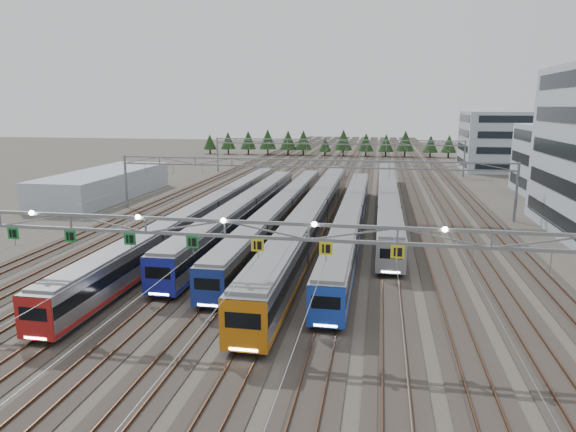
% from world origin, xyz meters
% --- Properties ---
extents(ground, '(400.00, 400.00, 0.00)m').
position_xyz_m(ground, '(0.00, 0.00, 0.00)').
color(ground, '#47423A').
rests_on(ground, ground).
extents(track_bed, '(54.00, 260.00, 5.42)m').
position_xyz_m(track_bed, '(0.00, 100.00, 1.49)').
color(track_bed, '#2D2823').
rests_on(track_bed, ground).
extents(train_a, '(2.66, 68.11, 3.46)m').
position_xyz_m(train_a, '(-11.25, 29.25, 1.98)').
color(train_a, black).
rests_on(train_a, ground).
extents(train_b, '(2.83, 53.43, 3.69)m').
position_xyz_m(train_b, '(-6.75, 30.58, 2.10)').
color(train_b, black).
rests_on(train_b, ground).
extents(train_c, '(2.68, 58.98, 3.49)m').
position_xyz_m(train_c, '(-2.25, 31.90, 1.99)').
color(train_c, black).
rests_on(train_c, ground).
extents(train_d, '(3.04, 68.91, 3.96)m').
position_xyz_m(train_d, '(2.25, 30.33, 2.23)').
color(train_d, black).
rests_on(train_d, ground).
extents(train_e, '(2.68, 58.26, 3.48)m').
position_xyz_m(train_e, '(6.75, 29.48, 1.99)').
color(train_e, black).
rests_on(train_e, ground).
extents(train_f, '(2.75, 63.01, 3.58)m').
position_xyz_m(train_f, '(11.25, 44.21, 2.04)').
color(train_f, black).
rests_on(train_f, ground).
extents(gantry_near, '(56.36, 0.61, 8.08)m').
position_xyz_m(gantry_near, '(-0.05, -0.12, 7.09)').
color(gantry_near, gray).
rests_on(gantry_near, ground).
extents(gantry_mid, '(56.36, 0.36, 8.00)m').
position_xyz_m(gantry_mid, '(0.00, 40.00, 6.39)').
color(gantry_mid, gray).
rests_on(gantry_mid, ground).
extents(gantry_far, '(56.36, 0.36, 8.00)m').
position_xyz_m(gantry_far, '(0.00, 85.00, 6.39)').
color(gantry_far, gray).
rests_on(gantry_far, ground).
extents(depot_bldg_mid, '(14.00, 16.00, 12.10)m').
position_xyz_m(depot_bldg_mid, '(41.45, 64.12, 6.05)').
color(depot_bldg_mid, '#A3B5C2').
rests_on(depot_bldg_mid, ground).
extents(depot_bldg_north, '(22.00, 18.00, 13.98)m').
position_xyz_m(depot_bldg_north, '(40.66, 99.41, 6.99)').
color(depot_bldg_north, '#A3B5C2').
rests_on(depot_bldg_north, ground).
extents(west_shed, '(10.00, 30.00, 4.48)m').
position_xyz_m(west_shed, '(-35.92, 47.50, 2.24)').
color(west_shed, '#A3B5C2').
rests_on(west_shed, ground).
extents(treeline, '(93.80, 5.60, 7.02)m').
position_xyz_m(treeline, '(-0.90, 128.91, 4.23)').
color(treeline, '#332114').
rests_on(treeline, ground).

